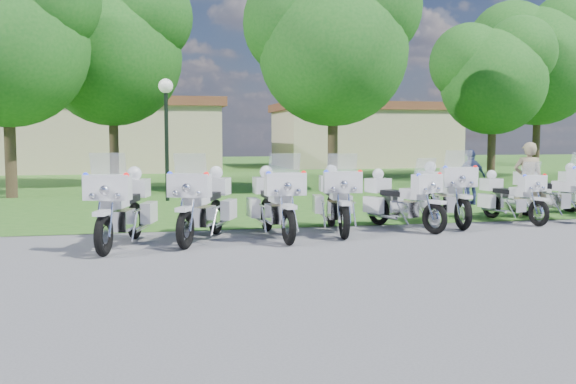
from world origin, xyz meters
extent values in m
plane|color=#5D5D62|center=(0.00, 0.00, 0.00)|extent=(100.00, 100.00, 0.00)
cube|color=#2C641F|center=(0.00, 27.00, 0.00)|extent=(100.00, 48.00, 0.01)
torus|color=black|center=(-3.60, 0.47, 0.36)|extent=(0.32, 0.73, 0.72)
torus|color=black|center=(-3.13, 2.24, 0.36)|extent=(0.32, 0.73, 0.72)
cube|color=silver|center=(-3.60, 0.45, 0.73)|extent=(0.31, 0.51, 0.08)
cube|color=silver|center=(-3.53, 0.71, 1.13)|extent=(0.82, 0.45, 0.43)
cube|color=silver|center=(-3.52, 0.77, 1.51)|extent=(0.62, 0.28, 0.40)
sphere|color=red|center=(-3.22, 0.56, 1.34)|extent=(0.10, 0.10, 0.10)
sphere|color=#1426E5|center=(-3.88, 0.73, 1.34)|extent=(0.10, 0.10, 0.10)
cube|color=silver|center=(-3.36, 1.37, 0.48)|extent=(0.51, 0.68, 0.37)
cube|color=silver|center=(-3.42, 1.12, 0.86)|extent=(0.48, 0.63, 0.24)
cube|color=black|center=(-3.28, 1.68, 0.84)|extent=(0.52, 0.74, 0.13)
cube|color=silver|center=(-2.86, 2.00, 0.54)|extent=(0.33, 0.59, 0.39)
cube|color=silver|center=(-3.48, 2.16, 0.54)|extent=(0.33, 0.59, 0.39)
cube|color=silver|center=(-3.12, 2.27, 0.99)|extent=(0.61, 0.55, 0.34)
sphere|color=silver|center=(-3.12, 2.27, 1.27)|extent=(0.28, 0.28, 0.28)
torus|color=black|center=(-2.24, 0.87, 0.35)|extent=(0.41, 0.71, 0.71)
torus|color=black|center=(-1.53, 2.53, 0.35)|extent=(0.41, 0.71, 0.71)
cube|color=silver|center=(-2.25, 0.85, 0.72)|extent=(0.36, 0.50, 0.07)
cube|color=silver|center=(-2.14, 1.10, 1.11)|extent=(0.80, 0.53, 0.42)
cube|color=silver|center=(-2.12, 1.15, 1.48)|extent=(0.60, 0.35, 0.40)
sphere|color=red|center=(-1.86, 0.90, 1.31)|extent=(0.10, 0.10, 0.10)
sphere|color=#1426E5|center=(-2.48, 1.17, 1.31)|extent=(0.10, 0.10, 0.10)
cube|color=silver|center=(-1.87, 1.72, 0.48)|extent=(0.57, 0.69, 0.36)
cube|color=silver|center=(-1.97, 1.48, 0.85)|extent=(0.53, 0.64, 0.23)
cube|color=black|center=(-1.75, 2.01, 0.83)|extent=(0.59, 0.75, 0.13)
cube|color=silver|center=(-1.30, 2.25, 0.53)|extent=(0.39, 0.58, 0.38)
cube|color=silver|center=(-1.88, 2.51, 0.53)|extent=(0.39, 0.58, 0.38)
cube|color=silver|center=(-1.52, 2.56, 0.97)|extent=(0.63, 0.59, 0.34)
sphere|color=silver|center=(-1.52, 2.56, 1.25)|extent=(0.28, 0.28, 0.28)
torus|color=black|center=(-0.37, 0.89, 0.35)|extent=(0.17, 0.71, 0.70)
torus|color=black|center=(-0.45, 2.68, 0.35)|extent=(0.17, 0.71, 0.70)
cube|color=silver|center=(-0.37, 0.87, 0.71)|extent=(0.21, 0.47, 0.07)
cube|color=silver|center=(-0.38, 1.14, 1.10)|extent=(0.77, 0.29, 0.42)
cube|color=silver|center=(-0.38, 1.20, 1.47)|extent=(0.59, 0.16, 0.40)
sphere|color=red|center=(-0.04, 1.09, 1.30)|extent=(0.09, 0.09, 0.09)
sphere|color=#1426E5|center=(-0.71, 1.06, 1.30)|extent=(0.09, 0.09, 0.09)
cube|color=silver|center=(-0.41, 1.81, 0.47)|extent=(0.39, 0.61, 0.36)
cube|color=silver|center=(-0.40, 1.56, 0.84)|extent=(0.36, 0.56, 0.23)
cube|color=black|center=(-0.42, 2.12, 0.82)|extent=(0.39, 0.67, 0.13)
cube|color=silver|center=(-0.13, 2.54, 0.53)|extent=(0.22, 0.56, 0.38)
cube|color=silver|center=(-0.76, 2.51, 0.53)|extent=(0.22, 0.56, 0.38)
cube|color=silver|center=(-0.45, 2.71, 0.97)|extent=(0.52, 0.44, 0.34)
sphere|color=silver|center=(-0.45, 2.71, 1.24)|extent=(0.27, 0.27, 0.27)
torus|color=black|center=(0.83, 1.33, 0.34)|extent=(0.23, 0.71, 0.70)
torus|color=black|center=(1.07, 3.08, 0.34)|extent=(0.23, 0.71, 0.70)
cube|color=silver|center=(0.83, 1.31, 0.71)|extent=(0.25, 0.48, 0.07)
cube|color=silver|center=(0.86, 1.56, 1.09)|extent=(0.78, 0.35, 0.42)
cube|color=silver|center=(0.87, 1.62, 1.46)|extent=(0.59, 0.20, 0.39)
sphere|color=red|center=(1.18, 1.46, 1.29)|extent=(0.09, 0.09, 0.09)
sphere|color=#1426E5|center=(0.52, 1.55, 1.29)|extent=(0.09, 0.09, 0.09)
cube|color=silver|center=(0.95, 2.22, 0.47)|extent=(0.43, 0.62, 0.35)
cube|color=silver|center=(0.92, 1.98, 0.83)|extent=(0.40, 0.58, 0.23)
cube|color=black|center=(0.99, 2.53, 0.81)|extent=(0.44, 0.69, 0.12)
cube|color=silver|center=(1.36, 2.88, 0.52)|extent=(0.26, 0.56, 0.37)
cube|color=silver|center=(0.74, 2.97, 0.52)|extent=(0.26, 0.56, 0.37)
cube|color=silver|center=(1.07, 3.11, 0.96)|extent=(0.55, 0.48, 0.33)
sphere|color=silver|center=(1.07, 3.11, 1.23)|extent=(0.27, 0.27, 0.27)
torus|color=black|center=(2.82, 1.57, 0.32)|extent=(0.37, 0.65, 0.65)
torus|color=black|center=(2.18, 3.09, 0.32)|extent=(0.37, 0.65, 0.65)
cube|color=silver|center=(2.83, 1.55, 0.66)|extent=(0.33, 0.46, 0.07)
cube|color=silver|center=(2.73, 1.78, 1.02)|extent=(0.73, 0.49, 0.39)
cube|color=silver|center=(2.71, 1.83, 1.36)|extent=(0.55, 0.32, 0.36)
sphere|color=red|center=(3.04, 1.84, 1.20)|extent=(0.09, 0.09, 0.09)
sphere|color=#1426E5|center=(2.47, 1.60, 1.20)|extent=(0.09, 0.09, 0.09)
cube|color=silver|center=(2.49, 2.35, 0.44)|extent=(0.52, 0.63, 0.33)
cube|color=silver|center=(2.58, 2.13, 0.78)|extent=(0.48, 0.59, 0.21)
cube|color=black|center=(2.38, 2.62, 0.76)|extent=(0.54, 0.68, 0.12)
cube|color=silver|center=(2.50, 3.07, 0.49)|extent=(0.36, 0.53, 0.35)
cube|color=silver|center=(1.97, 2.84, 0.49)|extent=(0.36, 0.53, 0.35)
cube|color=silver|center=(2.16, 3.12, 0.89)|extent=(0.58, 0.54, 0.31)
sphere|color=silver|center=(2.16, 3.12, 1.14)|extent=(0.25, 0.25, 0.25)
torus|color=black|center=(3.64, 1.94, 0.35)|extent=(0.17, 0.72, 0.71)
torus|color=black|center=(3.72, 3.74, 0.35)|extent=(0.17, 0.72, 0.71)
cube|color=silver|center=(3.64, 1.92, 0.72)|extent=(0.21, 0.48, 0.07)
cube|color=silver|center=(3.65, 2.18, 1.11)|extent=(0.77, 0.29, 0.42)
cube|color=silver|center=(3.66, 2.25, 1.49)|extent=(0.60, 0.15, 0.40)
sphere|color=red|center=(3.99, 2.11, 1.32)|extent=(0.10, 0.10, 0.10)
sphere|color=#1426E5|center=(3.31, 2.14, 1.32)|extent=(0.10, 0.10, 0.10)
cube|color=silver|center=(3.68, 2.86, 0.48)|extent=(0.39, 0.61, 0.36)
cube|color=silver|center=(3.67, 2.61, 0.85)|extent=(0.36, 0.57, 0.23)
cube|color=black|center=(3.70, 3.18, 0.83)|extent=(0.39, 0.67, 0.13)
cube|color=silver|center=(4.03, 3.57, 0.53)|extent=(0.21, 0.56, 0.38)
cube|color=silver|center=(3.40, 3.60, 0.53)|extent=(0.21, 0.56, 0.38)
cube|color=silver|center=(3.72, 3.78, 0.98)|extent=(0.53, 0.45, 0.34)
sphere|color=silver|center=(3.72, 3.78, 1.25)|extent=(0.28, 0.28, 0.28)
torus|color=black|center=(5.57, 2.14, 0.30)|extent=(0.23, 0.61, 0.60)
torus|color=black|center=(5.27, 3.63, 0.30)|extent=(0.23, 0.61, 0.60)
cube|color=silver|center=(5.57, 2.12, 0.61)|extent=(0.23, 0.42, 0.06)
cube|color=silver|center=(5.53, 2.34, 0.94)|extent=(0.67, 0.34, 0.36)
cube|color=silver|center=(5.52, 2.39, 1.25)|extent=(0.51, 0.20, 0.34)
sphere|color=red|center=(5.82, 2.34, 1.11)|extent=(0.08, 0.08, 0.08)
sphere|color=#1426E5|center=(5.26, 2.23, 1.11)|extent=(0.08, 0.08, 0.08)
cube|color=silver|center=(5.42, 2.90, 0.40)|extent=(0.40, 0.55, 0.30)
cube|color=silver|center=(5.46, 2.69, 0.72)|extent=(0.37, 0.51, 0.20)
cube|color=black|center=(5.37, 3.17, 0.70)|extent=(0.41, 0.60, 0.11)
cube|color=silver|center=(5.56, 3.55, 0.45)|extent=(0.25, 0.49, 0.32)
cube|color=silver|center=(5.04, 3.45, 0.45)|extent=(0.25, 0.49, 0.32)
cube|color=silver|center=(5.27, 3.66, 0.82)|extent=(0.49, 0.43, 0.29)
sphere|color=silver|center=(5.27, 3.66, 1.06)|extent=(0.23, 0.23, 0.23)
torus|color=black|center=(6.38, 3.89, 0.34)|extent=(0.33, 0.69, 0.69)
sphere|color=#1426E5|center=(6.54, 2.30, 1.27)|extent=(0.09, 0.09, 0.09)
cube|color=silver|center=(6.64, 3.08, 0.46)|extent=(0.50, 0.65, 0.35)
cube|color=silver|center=(6.71, 2.84, 0.82)|extent=(0.47, 0.61, 0.22)
cube|color=black|center=(6.55, 3.37, 0.80)|extent=(0.52, 0.71, 0.12)
cube|color=silver|center=(6.72, 3.83, 0.51)|extent=(0.34, 0.56, 0.37)
cube|color=silver|center=(6.14, 3.65, 0.51)|extent=(0.34, 0.56, 0.37)
cube|color=silver|center=(6.37, 3.91, 0.94)|extent=(0.59, 0.54, 0.33)
sphere|color=silver|center=(6.37, 3.91, 1.21)|extent=(0.27, 0.27, 0.27)
torus|color=black|center=(7.94, 4.33, 0.33)|extent=(0.38, 0.66, 0.66)
cube|color=silver|center=(7.73, 4.07, 0.49)|extent=(0.37, 0.54, 0.36)
cube|color=silver|center=(7.93, 4.36, 0.91)|extent=(0.59, 0.55, 0.32)
sphere|color=silver|center=(7.93, 4.36, 1.17)|extent=(0.26, 0.26, 0.26)
cylinder|color=black|center=(-2.31, 9.50, 1.67)|extent=(0.12, 0.12, 3.35)
sphere|color=white|center=(-2.31, 9.50, 3.50)|extent=(0.44, 0.44, 0.44)
cylinder|color=#38281C|center=(-7.19, 11.56, 1.77)|extent=(0.36, 0.36, 3.55)
sphere|color=#195A19|center=(-7.19, 11.56, 4.84)|extent=(5.16, 5.16, 5.16)
cylinder|color=#38281C|center=(-4.20, 15.87, 1.87)|extent=(0.36, 0.36, 3.74)
sphere|color=#195A19|center=(-4.20, 15.87, 5.10)|extent=(5.44, 5.44, 5.44)
sphere|color=#195A19|center=(-5.39, 16.30, 6.12)|extent=(4.08, 4.08, 4.08)
sphere|color=#195A19|center=(-2.92, 15.53, 6.63)|extent=(3.74, 3.74, 3.74)
cylinder|color=#38281C|center=(3.62, 11.78, 1.83)|extent=(0.36, 0.36, 3.66)
sphere|color=#195A19|center=(3.62, 11.78, 4.99)|extent=(5.33, 5.33, 5.33)
sphere|color=#195A19|center=(2.45, 12.19, 5.99)|extent=(3.99, 3.99, 3.99)
sphere|color=#195A19|center=(4.87, 11.45, 6.49)|extent=(3.66, 3.66, 3.66)
cylinder|color=#38281C|center=(12.29, 15.96, 1.61)|extent=(0.36, 0.36, 3.22)
sphere|color=#195A19|center=(12.29, 15.96, 4.39)|extent=(4.68, 4.68, 4.68)
sphere|color=#195A19|center=(11.27, 16.32, 5.27)|extent=(3.51, 3.51, 3.51)
sphere|color=#195A19|center=(13.39, 15.66, 5.71)|extent=(3.22, 3.22, 3.22)
cylinder|color=#38281C|center=(16.04, 18.26, 1.98)|extent=(0.36, 0.36, 3.96)
sphere|color=#195A19|center=(16.04, 18.26, 5.39)|extent=(5.75, 5.75, 5.75)
sphere|color=#195A19|center=(14.78, 18.71, 6.47)|extent=(4.31, 4.31, 4.31)
sphere|color=#195A19|center=(17.39, 17.90, 7.01)|extent=(3.96, 3.96, 3.96)
cube|color=#C1B08B|center=(-6.00, 28.00, 1.80)|extent=(14.00, 8.00, 3.60)
cube|color=brown|center=(-6.00, 28.00, 3.85)|extent=(14.56, 8.32, 0.50)
cube|color=#C1B08B|center=(11.00, 30.00, 1.80)|extent=(11.00, 7.00, 3.60)
cube|color=brown|center=(11.00, 30.00, 3.85)|extent=(11.44, 7.28, 0.50)
imported|color=tan|center=(6.16, 3.50, 0.92)|extent=(0.80, 0.69, 1.84)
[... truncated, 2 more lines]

